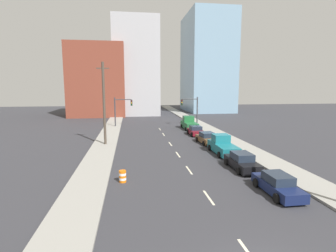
{
  "coord_description": "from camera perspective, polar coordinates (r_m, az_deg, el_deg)",
  "views": [
    {
      "loc": [
        -5.19,
        -8.18,
        7.48
      ],
      "look_at": [
        -0.11,
        26.9,
        2.2
      ],
      "focal_mm": 28.0,
      "sensor_mm": 36.0,
      "label": 1
    }
  ],
  "objects": [
    {
      "name": "sedan_navy",
      "position": [
        20.42,
        22.74,
        -11.7
      ],
      "size": [
        2.0,
        4.58,
        1.45
      ],
      "rotation": [
        0.0,
        0.0,
        0.0
      ],
      "color": "#141E47",
      "rests_on": "ground"
    },
    {
      "name": "pickup_truck_green",
      "position": [
        47.49,
        4.63,
        0.48
      ],
      "size": [
        2.44,
        5.61,
        2.26
      ],
      "rotation": [
        0.0,
        0.0,
        0.01
      ],
      "color": "#1E6033",
      "rests_on": "ground"
    },
    {
      "name": "traffic_barrel",
      "position": [
        21.42,
        -9.85,
        -10.74
      ],
      "size": [
        0.56,
        0.56,
        0.95
      ],
      "color": "orange",
      "rests_on": "ground"
    },
    {
      "name": "utility_pole_left_mid",
      "position": [
        34.22,
        -13.75,
        4.78
      ],
      "size": [
        1.6,
        0.32,
        10.59
      ],
      "color": "#473D33",
      "rests_on": "ground"
    },
    {
      "name": "pickup_truck_teal",
      "position": [
        30.51,
        11.81,
        -4.28
      ],
      "size": [
        2.34,
        5.42,
        2.07
      ],
      "rotation": [
        0.0,
        0.0,
        0.01
      ],
      "color": "#196B75",
      "rests_on": "ground"
    },
    {
      "name": "building_glass_right",
      "position": [
        84.7,
        8.46,
        13.29
      ],
      "size": [
        13.0,
        20.0,
        29.46
      ],
      "color": "#7A9EB7",
      "rests_on": "ground"
    },
    {
      "name": "sidewalk_right",
      "position": [
        57.68,
        5.62,
        1.07
      ],
      "size": [
        3.08,
        94.68,
        0.18
      ],
      "color": "gray",
      "rests_on": "ground"
    },
    {
      "name": "lane_stripe_at_33m",
      "position": [
        41.76,
        -0.97,
        -1.84
      ],
      "size": [
        0.16,
        2.4,
        0.01
      ],
      "primitive_type": "cube",
      "color": "beige",
      "rests_on": "ground"
    },
    {
      "name": "building_brick_left",
      "position": [
        73.39,
        -14.9,
        9.48
      ],
      "size": [
        14.0,
        16.0,
        18.27
      ],
      "color": "brown",
      "rests_on": "ground"
    },
    {
      "name": "lane_stripe_at_14m",
      "position": [
        24.21,
        4.61,
        -9.54
      ],
      "size": [
        0.16,
        2.4,
        0.01
      ],
      "primitive_type": "cube",
      "color": "beige",
      "rests_on": "ground"
    },
    {
      "name": "traffic_signal_left",
      "position": [
        50.04,
        -10.37,
        3.85
      ],
      "size": [
        3.39,
        0.35,
        5.58
      ],
      "color": "#38383D",
      "rests_on": "ground"
    },
    {
      "name": "sidewalk_left",
      "position": [
        56.11,
        -11.62,
        0.73
      ],
      "size": [
        3.08,
        94.68,
        0.18
      ],
      "color": "gray",
      "rests_on": "ground"
    },
    {
      "name": "lane_stripe_at_20m",
      "position": [
        29.45,
        2.19,
        -6.24
      ],
      "size": [
        0.16,
        2.4,
        0.01
      ],
      "primitive_type": "cube",
      "color": "beige",
      "rests_on": "ground"
    },
    {
      "name": "sedan_brown",
      "position": [
        35.57,
        8.52,
        -2.66
      ],
      "size": [
        2.37,
        4.66,
        1.48
      ],
      "rotation": [
        0.0,
        0.0,
        0.06
      ],
      "color": "brown",
      "rests_on": "ground"
    },
    {
      "name": "lane_stripe_at_38m",
      "position": [
        46.94,
        -1.79,
        -0.7
      ],
      "size": [
        0.16,
        2.4,
        0.01
      ],
      "primitive_type": "cube",
      "color": "beige",
      "rests_on": "ground"
    },
    {
      "name": "traffic_signal_right",
      "position": [
        51.44,
        5.34,
        4.07
      ],
      "size": [
        3.39,
        0.35,
        5.58
      ],
      "color": "#38383D",
      "rests_on": "ground"
    },
    {
      "name": "sedan_black",
      "position": [
        25.15,
        15.78,
        -7.5
      ],
      "size": [
        2.1,
        4.62,
        1.54
      ],
      "rotation": [
        0.0,
        0.0,
        0.01
      ],
      "color": "black",
      "rests_on": "ground"
    },
    {
      "name": "lane_stripe_at_25m",
      "position": [
        34.84,
        0.51,
        -3.92
      ],
      "size": [
        0.16,
        2.4,
        0.01
      ],
      "primitive_type": "cube",
      "color": "beige",
      "rests_on": "ground"
    },
    {
      "name": "building_office_center",
      "position": [
        77.11,
        -7.07,
        12.29
      ],
      "size": [
        12.0,
        20.0,
        25.4
      ],
      "color": "#A8A8AD",
      "rests_on": "ground"
    },
    {
      "name": "lane_stripe_at_8m",
      "position": [
        18.76,
        8.84,
        -15.11
      ],
      "size": [
        0.16,
        2.4,
        0.01
      ],
      "primitive_type": "cube",
      "color": "beige",
      "rests_on": "ground"
    },
    {
      "name": "sedan_maroon",
      "position": [
        41.33,
        6.04,
        -1.06
      ],
      "size": [
        2.18,
        4.26,
        1.45
      ],
      "rotation": [
        0.0,
        0.0,
        0.01
      ],
      "color": "maroon",
      "rests_on": "ground"
    }
  ]
}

